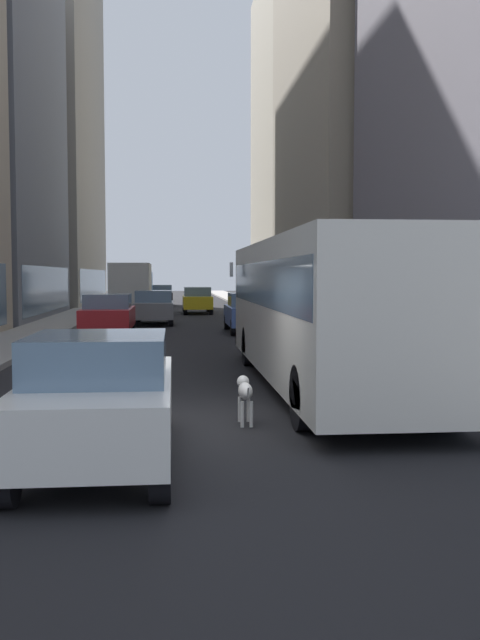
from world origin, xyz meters
TOP-DOWN VIEW (x-y plane):
  - ground_plane at (0.00, 35.00)m, footprint 120.00×120.00m
  - sidewalk_left at (-5.70, 35.00)m, footprint 2.40×110.00m
  - sidewalk_right at (5.70, 35.00)m, footprint 2.40×110.00m
  - building_left_far at (-11.90, 47.64)m, footprint 10.46×20.39m
  - building_right_mid at (11.90, 26.37)m, footprint 11.45×16.57m
  - building_right_far at (11.90, 45.76)m, footprint 9.92×17.49m
  - transit_bus at (2.80, 3.60)m, footprint 2.78×11.53m
  - car_black_suv at (-1.20, 42.65)m, footprint 1.78×4.46m
  - car_white_van at (-1.20, -2.08)m, footprint 1.76×4.29m
  - car_blue_hatchback at (2.80, 17.67)m, footprint 1.74×4.18m
  - car_red_coupe at (-2.80, 16.73)m, footprint 1.86×4.34m
  - car_yellow_taxi at (1.20, 32.44)m, footprint 1.74×4.33m
  - car_grey_wagon at (-1.20, 22.90)m, footprint 1.84×4.03m
  - box_truck at (-2.80, 32.77)m, footprint 2.30×7.50m
  - dalmatian_dog at (0.84, 0.03)m, footprint 0.22×0.96m

SIDE VIEW (x-z plane):
  - ground_plane at x=0.00m, z-range 0.00..0.00m
  - sidewalk_left at x=-5.70m, z-range 0.00..0.15m
  - sidewalk_right at x=5.70m, z-range 0.00..0.15m
  - dalmatian_dog at x=0.84m, z-range 0.15..0.87m
  - car_blue_hatchback at x=2.80m, z-range 0.01..1.63m
  - car_grey_wagon at x=-1.20m, z-range 0.01..1.63m
  - car_yellow_taxi at x=1.20m, z-range 0.01..1.63m
  - car_white_van at x=-1.20m, z-range 0.01..1.63m
  - car_black_suv at x=-1.20m, z-range 0.01..1.63m
  - car_red_coupe at x=-2.80m, z-range 0.01..1.63m
  - box_truck at x=-2.80m, z-range 0.14..3.19m
  - transit_bus at x=2.80m, z-range 0.25..3.30m
  - building_right_mid at x=11.90m, z-range -0.01..24.27m
  - building_right_far at x=11.90m, z-range -0.01..26.71m
  - building_left_far at x=-11.90m, z-range -0.01..36.16m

